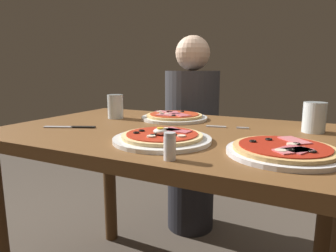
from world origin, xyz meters
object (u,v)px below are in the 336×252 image
(dining_table, at_px, (170,162))
(pizza_across_right, at_px, (174,117))
(pizza_foreground, at_px, (162,138))
(water_glass_far, at_px, (314,119))
(fork, at_px, (224,127))
(water_glass_near, at_px, (115,108))
(salt_shaker, at_px, (170,146))
(pizza_across_left, at_px, (284,150))
(knife, at_px, (73,127))
(diner_person, at_px, (191,141))

(dining_table, height_order, pizza_across_right, pizza_across_right)
(pizza_foreground, height_order, water_glass_far, water_glass_far)
(dining_table, distance_m, fork, 0.24)
(water_glass_near, relative_size, salt_shaker, 1.59)
(salt_shaker, bearing_deg, water_glass_near, 137.22)
(water_glass_far, bearing_deg, water_glass_near, -176.16)
(pizza_across_left, bearing_deg, water_glass_near, 158.39)
(pizza_across_left, xyz_separation_m, water_glass_far, (0.07, 0.34, 0.03))
(fork, xyz_separation_m, knife, (-0.51, -0.25, 0.00))
(pizza_across_left, bearing_deg, fork, 129.27)
(dining_table, relative_size, fork, 7.71)
(water_glass_near, distance_m, fork, 0.50)
(water_glass_near, xyz_separation_m, knife, (-0.01, -0.25, -0.04))
(water_glass_far, bearing_deg, diner_person, 142.39)
(fork, xyz_separation_m, salt_shaker, (-0.00, -0.45, 0.03))
(fork, bearing_deg, salt_shaker, -90.60)
(dining_table, relative_size, pizza_foreground, 4.08)
(water_glass_far, distance_m, salt_shaker, 0.59)
(pizza_across_left, height_order, fork, pizza_across_left)
(dining_table, relative_size, water_glass_near, 11.46)
(dining_table, height_order, fork, fork)
(knife, bearing_deg, pizza_foreground, -6.13)
(water_glass_near, height_order, water_glass_far, water_glass_near)
(pizza_across_left, distance_m, salt_shaker, 0.29)
(pizza_across_left, distance_m, water_glass_near, 0.79)
(dining_table, bearing_deg, salt_shaker, -64.07)
(water_glass_far, height_order, diner_person, diner_person)
(dining_table, xyz_separation_m, knife, (-0.34, -0.14, 0.13))
(water_glass_near, xyz_separation_m, diner_person, (0.15, 0.56, -0.25))
(diner_person, bearing_deg, pizza_foreground, 105.93)
(salt_shaker, bearing_deg, pizza_across_right, 114.13)
(pizza_foreground, height_order, salt_shaker, salt_shaker)
(water_glass_near, height_order, salt_shaker, water_glass_near)
(pizza_foreground, xyz_separation_m, diner_person, (-0.24, 0.85, -0.22))
(salt_shaker, bearing_deg, water_glass_far, 59.07)
(diner_person, bearing_deg, pizza_across_left, 124.73)
(water_glass_far, bearing_deg, pizza_across_left, -100.71)
(water_glass_near, distance_m, water_glass_far, 0.80)
(pizza_across_left, height_order, salt_shaker, salt_shaker)
(dining_table, bearing_deg, diner_person, 105.10)
(pizza_across_left, relative_size, water_glass_far, 2.74)
(pizza_across_right, xyz_separation_m, water_glass_far, (0.55, -0.04, 0.03))
(dining_table, xyz_separation_m, water_glass_near, (-0.33, 0.12, 0.17))
(water_glass_far, xyz_separation_m, fork, (-0.30, -0.06, -0.04))
(pizza_across_right, bearing_deg, dining_table, -68.90)
(pizza_across_right, bearing_deg, fork, -20.18)
(pizza_foreground, distance_m, water_glass_far, 0.54)
(water_glass_near, distance_m, diner_person, 0.63)
(pizza_across_right, height_order, water_glass_far, water_glass_far)
(knife, bearing_deg, dining_table, 21.99)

